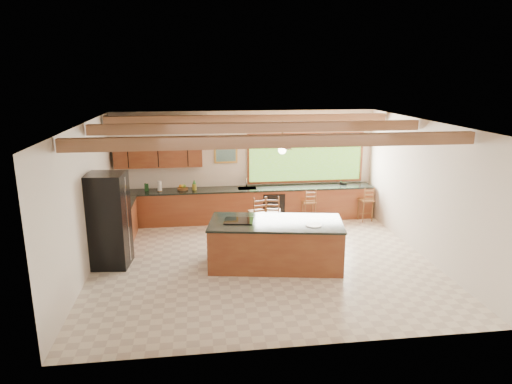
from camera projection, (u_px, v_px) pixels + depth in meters
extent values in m
plane|color=beige|center=(262.00, 261.00, 9.95)|extent=(7.20, 7.20, 0.00)
cube|color=beige|center=(246.00, 165.00, 12.69)|extent=(7.20, 0.04, 3.00)
cube|color=beige|center=(296.00, 253.00, 6.45)|extent=(7.20, 0.04, 3.00)
cube|color=beige|center=(85.00, 201.00, 9.11)|extent=(0.04, 6.50, 3.00)
cube|color=beige|center=(424.00, 189.00, 10.03)|extent=(0.04, 6.50, 3.00)
cube|color=#AB7D55|center=(263.00, 123.00, 9.19)|extent=(7.20, 6.50, 0.04)
cube|color=#8B6045|center=(277.00, 141.00, 7.69)|extent=(7.10, 0.15, 0.22)
cube|color=#8B6045|center=(259.00, 127.00, 9.71)|extent=(7.10, 0.15, 0.22)
cube|color=#8B6045|center=(250.00, 119.00, 11.43)|extent=(7.10, 0.15, 0.22)
cube|color=brown|center=(159.00, 154.00, 12.10)|extent=(2.30, 0.35, 0.70)
cube|color=beige|center=(157.00, 132.00, 11.89)|extent=(2.60, 0.50, 0.48)
cylinder|color=#FFEABF|center=(130.00, 141.00, 11.85)|extent=(0.10, 0.10, 0.01)
cylinder|color=#FFEABF|center=(185.00, 140.00, 12.03)|extent=(0.10, 0.10, 0.01)
cube|color=#80B03E|center=(306.00, 158.00, 12.83)|extent=(3.20, 0.04, 1.30)
cube|color=gold|center=(226.00, 153.00, 12.50)|extent=(0.64, 0.03, 0.54)
cube|color=#3C6D54|center=(226.00, 153.00, 12.48)|extent=(0.54, 0.01, 0.44)
cube|color=brown|center=(247.00, 205.00, 12.63)|extent=(7.00, 0.65, 0.88)
cube|color=black|center=(247.00, 189.00, 12.51)|extent=(7.04, 0.69, 0.04)
cube|color=brown|center=(117.00, 228.00, 10.71)|extent=(0.65, 2.35, 0.88)
cube|color=black|center=(116.00, 210.00, 10.60)|extent=(0.69, 2.39, 0.04)
cube|color=black|center=(274.00, 208.00, 12.41)|extent=(0.60, 0.02, 0.78)
cube|color=silver|center=(247.00, 189.00, 12.51)|extent=(0.50, 0.38, 0.03)
cylinder|color=silver|center=(246.00, 181.00, 12.66)|extent=(0.03, 0.03, 0.30)
cylinder|color=silver|center=(247.00, 178.00, 12.53)|extent=(0.03, 0.20, 0.03)
cylinder|color=silver|center=(160.00, 186.00, 12.16)|extent=(0.11, 0.11, 0.28)
cylinder|color=#1A431D|center=(146.00, 187.00, 12.19)|extent=(0.06, 0.06, 0.21)
cylinder|color=#1A431D|center=(148.00, 187.00, 12.23)|extent=(0.05, 0.05, 0.19)
cube|color=black|center=(343.00, 183.00, 12.94)|extent=(0.25, 0.23, 0.09)
cube|color=brown|center=(276.00, 244.00, 9.65)|extent=(2.91, 1.72, 0.92)
cube|color=black|center=(276.00, 223.00, 9.53)|extent=(2.96, 1.76, 0.04)
cube|color=black|center=(239.00, 221.00, 9.56)|extent=(0.68, 0.58, 0.02)
cylinder|color=silver|center=(314.00, 225.00, 9.30)|extent=(0.34, 0.34, 0.02)
cube|color=black|center=(108.00, 220.00, 9.51)|extent=(0.85, 0.83, 2.00)
cube|color=silver|center=(128.00, 220.00, 9.56)|extent=(0.03, 0.06, 1.84)
cube|color=brown|center=(257.00, 212.00, 11.33)|extent=(0.46, 0.46, 0.04)
cylinder|color=brown|center=(252.00, 227.00, 11.25)|extent=(0.04, 0.04, 0.62)
cylinder|color=brown|center=(264.00, 226.00, 11.29)|extent=(0.04, 0.04, 0.62)
cylinder|color=brown|center=(251.00, 223.00, 11.54)|extent=(0.04, 0.04, 0.62)
cylinder|color=brown|center=(262.00, 222.00, 11.58)|extent=(0.04, 0.04, 0.62)
cube|color=brown|center=(273.00, 211.00, 11.38)|extent=(0.45, 0.45, 0.04)
cylinder|color=brown|center=(268.00, 226.00, 11.30)|extent=(0.04, 0.04, 0.62)
cylinder|color=brown|center=(280.00, 225.00, 11.34)|extent=(0.04, 0.04, 0.62)
cylinder|color=brown|center=(266.00, 222.00, 11.59)|extent=(0.04, 0.04, 0.62)
cylinder|color=brown|center=(277.00, 222.00, 11.63)|extent=(0.04, 0.04, 0.62)
cube|color=brown|center=(309.00, 202.00, 12.36)|extent=(0.36, 0.36, 0.04)
cylinder|color=brown|center=(305.00, 215.00, 12.28)|extent=(0.03, 0.03, 0.57)
cylinder|color=brown|center=(315.00, 214.00, 12.32)|extent=(0.03, 0.03, 0.57)
cylinder|color=brown|center=(302.00, 212.00, 12.55)|extent=(0.03, 0.03, 0.57)
cylinder|color=brown|center=(312.00, 211.00, 12.58)|extent=(0.03, 0.03, 0.57)
cube|color=brown|center=(366.00, 200.00, 12.56)|extent=(0.40, 0.40, 0.04)
cylinder|color=brown|center=(362.00, 212.00, 12.49)|extent=(0.03, 0.03, 0.58)
cylinder|color=brown|center=(372.00, 212.00, 12.52)|extent=(0.03, 0.03, 0.58)
cylinder|color=brown|center=(359.00, 209.00, 12.75)|extent=(0.03, 0.03, 0.58)
cylinder|color=brown|center=(368.00, 209.00, 12.79)|extent=(0.03, 0.03, 0.58)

